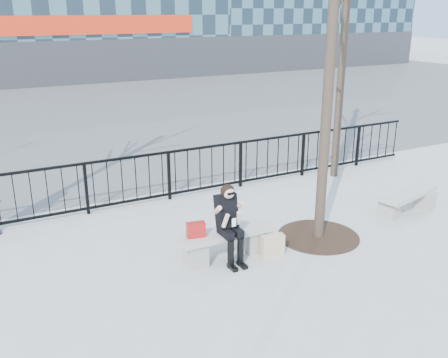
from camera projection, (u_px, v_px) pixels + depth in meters
name	position (u px, v px, depth m)	size (l,w,h in m)	color
ground	(225.00, 257.00, 8.48)	(120.00, 120.00, 0.00)	#9B9A95
street_surface	(59.00, 109.00, 21.03)	(60.00, 23.00, 0.01)	#474747
railing	(160.00, 177.00, 10.81)	(14.00, 0.06, 1.10)	black
tree_grate	(318.00, 236.00, 9.23)	(1.50, 1.50, 0.02)	black
bench_main	(225.00, 241.00, 8.38)	(1.65, 0.46, 0.49)	slate
bench_second	(408.00, 200.00, 10.25)	(1.54, 0.43, 0.46)	slate
seated_woman	(230.00, 224.00, 8.13)	(0.50, 0.64, 1.34)	black
handbag	(196.00, 230.00, 8.06)	(0.30, 0.14, 0.25)	maroon
shopping_bag	(272.00, 245.00, 8.47)	(0.40, 0.15, 0.38)	beige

